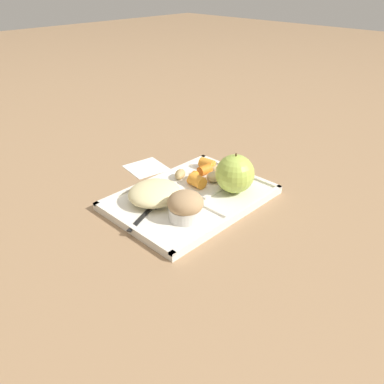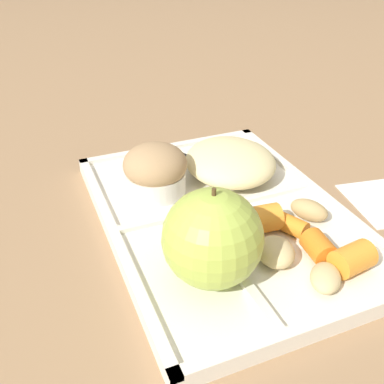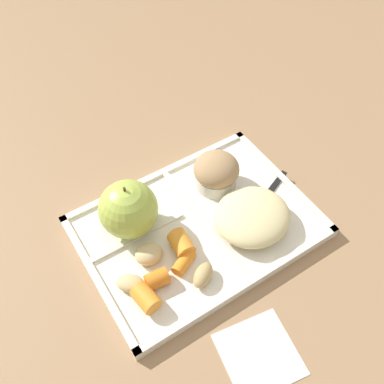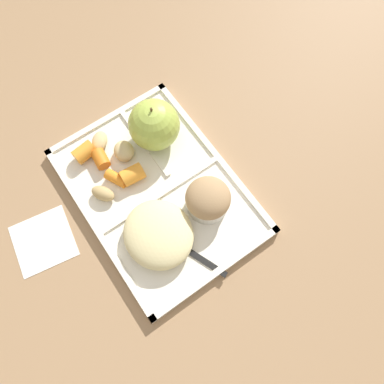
{
  "view_description": "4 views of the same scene",
  "coord_description": "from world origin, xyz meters",
  "px_view_note": "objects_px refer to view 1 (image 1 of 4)",
  "views": [
    {
      "loc": [
        0.52,
        0.51,
        0.44
      ],
      "look_at": [
        0.03,
        0.03,
        0.05
      ],
      "focal_mm": 36.31,
      "sensor_mm": 36.0,
      "label": 1
    },
    {
      "loc": [
        -0.34,
        0.18,
        0.28
      ],
      "look_at": [
        -0.01,
        0.04,
        0.06
      ],
      "focal_mm": 41.66,
      "sensor_mm": 36.0,
      "label": 2
    },
    {
      "loc": [
        -0.2,
        -0.3,
        0.55
      ],
      "look_at": [
        0.01,
        0.03,
        0.06
      ],
      "focal_mm": 40.66,
      "sensor_mm": 36.0,
      "label": 3
    },
    {
      "loc": [
        0.21,
        -0.08,
        0.59
      ],
      "look_at": [
        0.04,
        0.04,
        0.04
      ],
      "focal_mm": 34.82,
      "sensor_mm": 36.0,
      "label": 4
    }
  ],
  "objects_px": {
    "lunch_tray": "(191,198)",
    "green_apple": "(235,174)",
    "bran_muffin": "(185,206)",
    "plastic_fork": "(150,209)"
  },
  "relations": [
    {
      "from": "green_apple",
      "to": "plastic_fork",
      "type": "height_order",
      "value": "green_apple"
    },
    {
      "from": "green_apple",
      "to": "lunch_tray",
      "type": "bearing_deg",
      "value": -31.87
    },
    {
      "from": "lunch_tray",
      "to": "green_apple",
      "type": "height_order",
      "value": "green_apple"
    },
    {
      "from": "lunch_tray",
      "to": "green_apple",
      "type": "bearing_deg",
      "value": 148.13
    },
    {
      "from": "lunch_tray",
      "to": "plastic_fork",
      "type": "height_order",
      "value": "lunch_tray"
    },
    {
      "from": "bran_muffin",
      "to": "plastic_fork",
      "type": "height_order",
      "value": "bran_muffin"
    },
    {
      "from": "bran_muffin",
      "to": "plastic_fork",
      "type": "xyz_separation_m",
      "value": [
        0.03,
        -0.07,
        -0.03
      ]
    },
    {
      "from": "bran_muffin",
      "to": "plastic_fork",
      "type": "bearing_deg",
      "value": -67.12
    },
    {
      "from": "lunch_tray",
      "to": "bran_muffin",
      "type": "bearing_deg",
      "value": 36.91
    },
    {
      "from": "plastic_fork",
      "to": "green_apple",
      "type": "bearing_deg",
      "value": 158.02
    }
  ]
}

